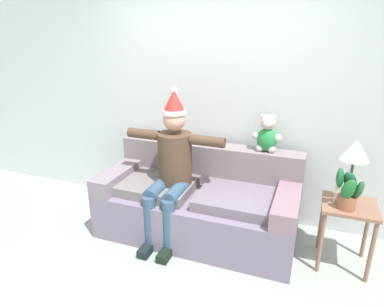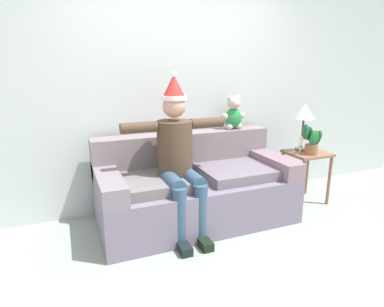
% 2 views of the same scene
% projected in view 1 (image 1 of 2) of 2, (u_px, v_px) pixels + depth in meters
% --- Properties ---
extents(ground_plane, '(10.00, 10.00, 0.00)m').
position_uv_depth(ground_plane, '(159.00, 293.00, 2.73)').
color(ground_plane, '#97A198').
extents(back_wall, '(7.00, 0.10, 2.70)m').
position_uv_depth(back_wall, '(217.00, 97.00, 3.64)').
color(back_wall, silver).
rests_on(back_wall, ground_plane).
extents(couch, '(1.99, 0.94, 0.88)m').
position_uv_depth(couch, '(200.00, 201.00, 3.50)').
color(couch, slate).
rests_on(couch, ground_plane).
extents(person_seated, '(1.02, 0.77, 1.54)m').
position_uv_depth(person_seated, '(171.00, 165.00, 3.28)').
color(person_seated, '#4F392A').
rests_on(person_seated, ground_plane).
extents(teddy_bear, '(0.29, 0.17, 0.38)m').
position_uv_depth(teddy_bear, '(267.00, 135.00, 3.31)').
color(teddy_bear, '#268340').
rests_on(teddy_bear, couch).
extents(side_table, '(0.45, 0.43, 0.61)m').
position_uv_depth(side_table, '(348.00, 216.00, 2.92)').
color(side_table, '#8B5F4B').
rests_on(side_table, ground_plane).
extents(table_lamp, '(0.24, 0.24, 0.56)m').
position_uv_depth(table_lamp, '(355.00, 153.00, 2.81)').
color(table_lamp, '#494D41').
rests_on(table_lamp, side_table).
extents(potted_plant, '(0.25, 0.19, 0.36)m').
position_uv_depth(potted_plant, '(349.00, 191.00, 2.76)').
color(potted_plant, '#9C5D3F').
rests_on(potted_plant, side_table).
extents(candle_tall, '(0.04, 0.04, 0.20)m').
position_uv_depth(candle_tall, '(336.00, 190.00, 2.86)').
color(candle_tall, beige).
rests_on(candle_tall, side_table).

